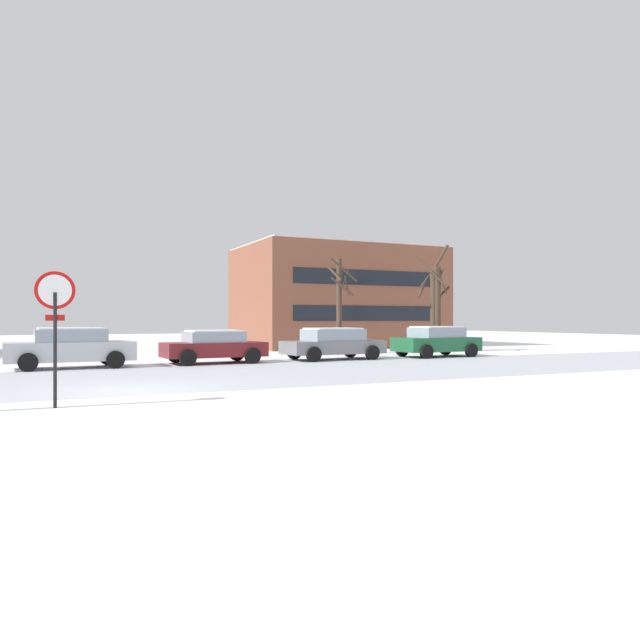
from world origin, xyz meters
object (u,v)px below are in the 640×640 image
object	(u,v)px
parked_car_silver	(71,347)
stop_sign	(55,312)
parked_car_green	(436,341)
parked_car_gray	(333,343)
parked_car_maroon	(214,346)

from	to	relation	value
parked_car_silver	stop_sign	bearing A→B (deg)	-94.15
stop_sign	parked_car_silver	xyz separation A→B (m)	(0.75, 10.39, -1.16)
parked_car_green	parked_car_gray	bearing A→B (deg)	176.83
parked_car_maroon	parked_car_green	bearing A→B (deg)	-2.04
parked_car_silver	parked_car_green	bearing A→B (deg)	-0.89
stop_sign	parked_car_gray	bearing A→B (deg)	42.39
stop_sign	parked_car_silver	size ratio (longest dim) A/B	0.62
parked_car_silver	parked_car_green	distance (m)	16.03
parked_car_silver	parked_car_maroon	bearing A→B (deg)	1.40
parked_car_silver	parked_car_green	world-z (taller)	parked_car_silver
stop_sign	parked_car_green	bearing A→B (deg)	31.16
parked_car_maroon	parked_car_silver	bearing A→B (deg)	-178.60
stop_sign	parked_car_green	size ratio (longest dim) A/B	0.66
stop_sign	parked_car_gray	size ratio (longest dim) A/B	0.61
parked_car_gray	parked_car_green	bearing A→B (deg)	-3.17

